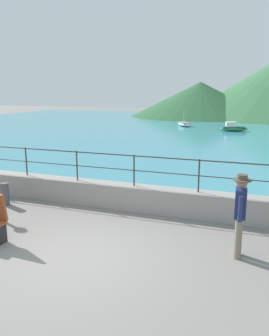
% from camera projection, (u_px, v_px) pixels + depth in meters
% --- Properties ---
extents(ground_plane, '(120.00, 120.00, 0.00)m').
position_uv_depth(ground_plane, '(80.00, 257.00, 7.12)').
color(ground_plane, slate).
extents(promenade_wall, '(20.00, 0.56, 0.70)m').
position_uv_depth(promenade_wall, '(134.00, 197.00, 9.98)').
color(promenade_wall, gray).
rests_on(promenade_wall, ground).
extents(railing, '(18.44, 0.04, 0.90)m').
position_uv_depth(railing, '(134.00, 164.00, 9.76)').
color(railing, '#383330').
rests_on(railing, promenade_wall).
extents(lake_water, '(64.00, 44.32, 0.06)m').
position_uv_depth(lake_water, '(222.00, 129.00, 30.77)').
color(lake_water, teal).
rests_on(lake_water, ground).
extents(hill_secondary, '(18.24, 18.24, 4.47)m').
position_uv_depth(hill_secondary, '(200.00, 99.00, 45.12)').
color(hill_secondary, '#285633').
rests_on(hill_secondary, ground).
extents(person_walking, '(0.38, 0.57, 1.75)m').
position_uv_depth(person_walking, '(240.00, 212.00, 6.96)').
color(person_walking, slate).
rests_on(person_walking, ground).
extents(bollard, '(0.24, 0.24, 0.67)m').
position_uv_depth(bollard, '(5.00, 194.00, 10.34)').
color(bollard, '#4C4C51').
rests_on(bollard, ground).
extents(boat_1, '(2.45, 1.41, 0.76)m').
position_uv_depth(boat_1, '(233.00, 128.00, 28.80)').
color(boat_1, '#338C59').
rests_on(boat_1, lake_water).
extents(boat_2, '(1.99, 2.43, 1.58)m').
position_uv_depth(boat_2, '(184.00, 124.00, 32.78)').
color(boat_2, white).
rests_on(boat_2, lake_water).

